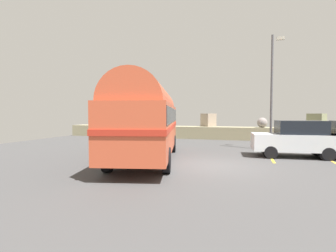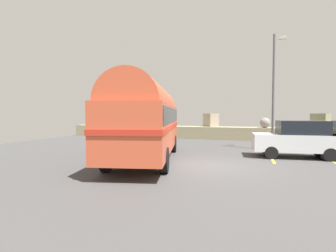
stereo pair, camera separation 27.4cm
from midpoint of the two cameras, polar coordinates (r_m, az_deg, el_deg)
ground at (r=10.81m, az=9.82°, el=-9.01°), size 32.00×26.00×0.02m
breakwater at (r=22.42m, az=12.96°, el=-1.33°), size 31.36×2.12×2.42m
vintage_coach at (r=11.81m, az=-5.44°, el=1.97°), size 4.34×8.91×3.70m
parked_car_nearest at (r=14.14m, az=26.81°, el=-2.56°), size 4.23×2.03×1.86m
lamp_post at (r=16.42m, az=22.42°, el=8.39°), size 0.79×0.71×6.94m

